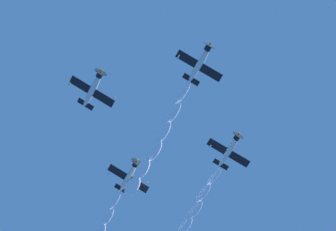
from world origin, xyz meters
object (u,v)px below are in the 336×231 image
object	(u,v)px
airplane_left_wingman	(229,150)
airplane_slot_tail	(129,176)
airplane_right_wingman	(93,89)
airplane_lead	(200,63)

from	to	relation	value
airplane_left_wingman	airplane_slot_tail	distance (m)	21.91
airplane_right_wingman	airplane_left_wingman	bearing A→B (deg)	-12.69
airplane_left_wingman	airplane_slot_tail	bearing A→B (deg)	123.28
airplane_left_wingman	airplane_slot_tail	size ratio (longest dim) A/B	1.01
airplane_slot_tail	airplane_lead	bearing A→B (deg)	-100.70
airplane_lead	airplane_right_wingman	size ratio (longest dim) A/B	1.01
airplane_lead	airplane_slot_tail	world-z (taller)	airplane_lead
airplane_lead	airplane_left_wingman	xyz separation A→B (m)	(17.44, 10.35, -0.90)
airplane_lead	airplane_slot_tail	xyz separation A→B (m)	(5.42, 28.66, -1.39)
airplane_right_wingman	airplane_lead	bearing A→B (deg)	-53.81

